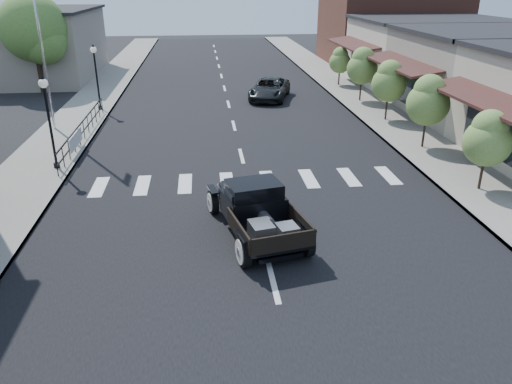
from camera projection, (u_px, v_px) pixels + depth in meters
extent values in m
plane|color=black|center=(260.00, 229.00, 15.58)|extent=(120.00, 120.00, 0.00)
cube|color=black|center=(230.00, 112.00, 29.29)|extent=(14.00, 80.00, 0.02)
cube|color=gray|center=(82.00, 115.00, 28.42)|extent=(3.00, 80.00, 0.15)
cube|color=#99968B|center=(371.00, 107.00, 30.11)|extent=(3.00, 80.00, 0.15)
cube|color=gray|center=(27.00, 45.00, 38.72)|extent=(10.00, 12.00, 5.00)
cube|color=gray|center=(498.00, 75.00, 28.07)|extent=(10.00, 9.00, 4.50)
cube|color=beige|center=(429.00, 53.00, 36.30)|extent=(10.00, 9.00, 4.50)
cube|color=brown|center=(390.00, 24.00, 45.01)|extent=(11.00, 10.00, 7.00)
cylinder|color=silver|center=(36.00, 14.00, 23.41)|extent=(0.12, 0.12, 11.05)
imported|color=black|center=(270.00, 89.00, 32.28)|extent=(3.47, 5.15, 1.31)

